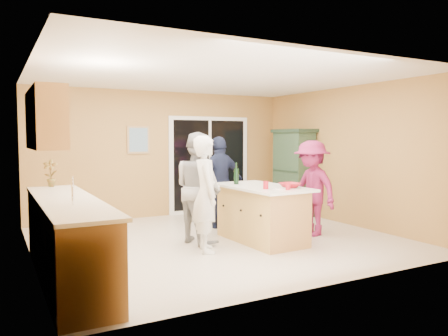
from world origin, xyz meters
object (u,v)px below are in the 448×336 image
green_hutch (294,173)px  woman_navy (220,182)px  woman_grey (198,188)px  woman_magenta (312,188)px  woman_white (206,194)px  kitchen_island (262,215)px

green_hutch → woman_navy: (-2.00, -0.44, -0.05)m
woman_navy → woman_grey: bearing=37.7°
green_hutch → woman_navy: bearing=-167.7°
green_hutch → woman_grey: (-2.84, -1.30, -0.02)m
green_hutch → woman_magenta: (-0.95, -1.75, -0.09)m
woman_magenta → woman_grey: bearing=-107.6°
woman_navy → woman_magenta: size_ratio=1.05×
woman_white → woman_grey: size_ratio=0.97×
woman_white → woman_magenta: 2.03m
green_hutch → woman_navy: size_ratio=1.09×
kitchen_island → woman_navy: 1.35m
woman_white → woman_magenta: bearing=-72.0°
kitchen_island → woman_navy: size_ratio=1.03×
woman_grey → woman_magenta: woman_grey is taller
woman_navy → woman_white: bearing=47.6°
woman_navy → green_hutch: bearing=-175.7°
kitchen_island → woman_magenta: woman_magenta is taller
green_hutch → woman_magenta: bearing=-118.4°
woman_white → kitchen_island: bearing=-67.4°
woman_white → woman_grey: (0.14, 0.57, 0.03)m
kitchen_island → woman_magenta: size_ratio=1.08×
woman_white → woman_navy: size_ratio=1.00×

